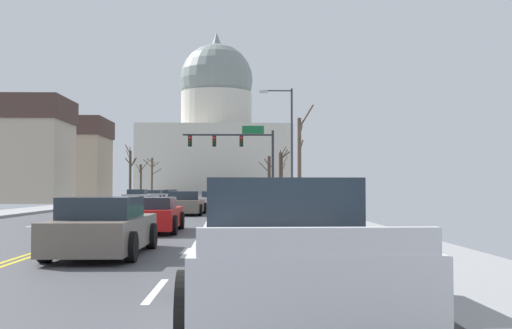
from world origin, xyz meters
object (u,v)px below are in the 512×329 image
street_lamp_right (288,137)px  sedan_near_00 (203,200)px  sedan_near_04 (152,215)px  sedan_near_01 (248,202)px  pedestrian_00 (280,194)px  signal_gantry (240,147)px  sedan_near_05 (104,228)px  sedan_oncoming_00 (136,197)px  pickup_truck_near_06 (284,254)px  sedan_near_02 (186,204)px  sedan_oncoming_02 (163,195)px  bicycle_parked (297,205)px  sedan_oncoming_03 (171,194)px  sedan_oncoming_01 (153,196)px  sedan_near_03 (245,209)px

street_lamp_right → sedan_near_00: (-6.05, 7.58, -4.29)m
sedan_near_04 → sedan_near_01: bearing=79.7°
pedestrian_00 → signal_gantry: bearing=108.8°
sedan_near_05 → pedestrian_00: size_ratio=2.67×
sedan_oncoming_00 → street_lamp_right: bearing=-55.9°
pedestrian_00 → pickup_truck_near_06: bearing=-93.7°
sedan_near_02 → sedan_oncoming_02: 44.31m
sedan_near_05 → pedestrian_00: bearing=78.7°
pickup_truck_near_06 → pedestrian_00: pedestrian_00 is taller
sedan_near_01 → bicycle_parked: 4.68m
street_lamp_right → pickup_truck_near_06: size_ratio=1.50×
pickup_truck_near_06 → bicycle_parked: (2.91, 29.45, -0.26)m
sedan_oncoming_00 → sedan_oncoming_03: 27.56m
bicycle_parked → sedan_oncoming_03: bearing=104.8°
pedestrian_00 → sedan_oncoming_01: bearing=117.1°
sedan_near_05 → sedan_oncoming_03: bearing=95.3°
sedan_near_04 → pedestrian_00: (5.92, 23.02, 0.49)m
sedan_near_05 → sedan_oncoming_02: 64.17m
sedan_near_03 → sedan_near_04: (-3.26, -6.39, 0.02)m
sedan_near_01 → street_lamp_right: bearing=-5.8°
pickup_truck_near_06 → sedan_oncoming_03: pickup_truck_near_06 is taller
sedan_near_00 → sedan_near_04: bearing=-90.3°
sedan_oncoming_03 → signal_gantry: bearing=-74.2°
sedan_oncoming_00 → pedestrian_00: bearing=-50.5°
signal_gantry → pickup_truck_near_06: signal_gantry is taller
street_lamp_right → bicycle_parked: bearing=-85.3°
sedan_near_01 → sedan_near_04: bearing=-100.3°
sedan_near_04 → bicycle_parked: sedan_near_04 is taller
sedan_near_04 → sedan_oncoming_02: bearing=96.8°
signal_gantry → bicycle_parked: size_ratio=4.47×
sedan_near_00 → pickup_truck_near_06: bearing=-85.2°
pedestrian_00 → street_lamp_right: bearing=-85.9°
sedan_near_04 → bicycle_parked: bearing=67.7°
sedan_near_05 → sedan_oncoming_03: sedan_near_05 is taller
street_lamp_right → sedan_near_02: street_lamp_right is taller
sedan_near_00 → bicycle_parked: bearing=-60.0°
sedan_near_00 → sedan_oncoming_02: bearing=103.0°
sedan_oncoming_01 → sedan_oncoming_03: bearing=90.3°
street_lamp_right → pickup_truck_near_06: street_lamp_right is taller
sedan_oncoming_00 → sedan_near_04: bearing=-79.6°
sedan_near_03 → sedan_oncoming_01: bearing=103.6°
sedan_near_02 → pedestrian_00: 11.63m
pedestrian_00 → sedan_near_03: bearing=-99.1°
sedan_near_03 → sedan_oncoming_00: sedan_oncoming_00 is taller
sedan_near_04 → bicycle_parked: size_ratio=2.51×
street_lamp_right → pedestrian_00: 5.41m
sedan_near_01 → sedan_near_02: sedan_near_02 is taller
street_lamp_right → sedan_near_04: (-6.19, -19.16, -4.28)m
sedan_oncoming_03 → pedestrian_00: (12.77, -43.36, 0.51)m
sedan_oncoming_02 → sedan_oncoming_03: bearing=90.5°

